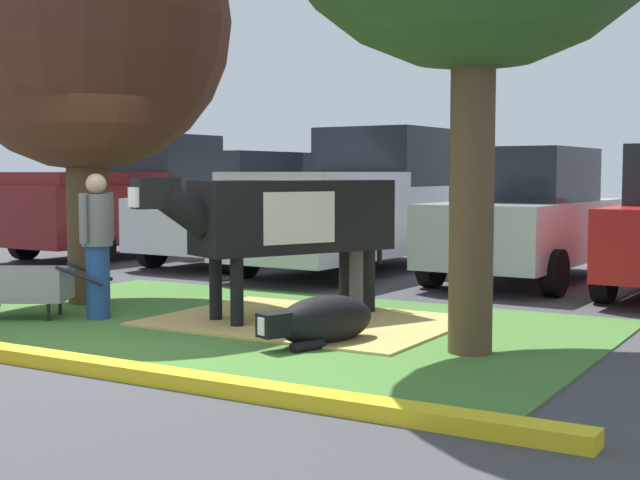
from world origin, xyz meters
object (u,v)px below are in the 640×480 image
object	(u,v)px
cow_holstein	(286,218)
person_visitor_near	(354,241)
hatchback_white	(243,209)
sedan_silver	(527,217)
shade_tree_left	(84,25)
person_handler	(97,242)
wheelbarrow	(25,285)
pickup_truck_black	(359,205)
calf_lying	(323,321)
pickup_truck_maroon	(132,199)

from	to	relation	value
cow_holstein	person_visitor_near	world-z (taller)	cow_holstein
hatchback_white	sedan_silver	distance (m)	5.27
shade_tree_left	person_handler	world-z (taller)	shade_tree_left
cow_holstein	person_visitor_near	bearing A→B (deg)	75.88
wheelbarrow	sedan_silver	world-z (taller)	sedan_silver
shade_tree_left	pickup_truck_black	size ratio (longest dim) A/B	0.97
person_handler	hatchback_white	distance (m)	6.35
shade_tree_left	pickup_truck_black	bearing A→B (deg)	77.23
hatchback_white	pickup_truck_black	xyz separation A→B (m)	(2.40, -0.04, 0.13)
hatchback_white	sedan_silver	world-z (taller)	same
cow_holstein	hatchback_white	bearing A→B (deg)	129.78
shade_tree_left	hatchback_white	bearing A→B (deg)	103.87
person_handler	person_visitor_near	distance (m)	3.01
cow_holstein	hatchback_white	xyz separation A→B (m)	(-4.05, 4.86, -0.16)
calf_lying	sedan_silver	size ratio (longest dim) A/B	0.30
calf_lying	person_visitor_near	world-z (taller)	person_visitor_near
hatchback_white	sedan_silver	size ratio (longest dim) A/B	1.00
person_handler	person_visitor_near	world-z (taller)	person_handler
wheelbarrow	person_visitor_near	bearing A→B (deg)	42.02
shade_tree_left	sedan_silver	xyz separation A→B (m)	(4.01, 5.08, -2.48)
person_handler	hatchback_white	xyz separation A→B (m)	(-2.24, 5.94, 0.10)
shade_tree_left	wheelbarrow	xyz separation A→B (m)	(0.24, -1.22, -3.07)
pickup_truck_black	hatchback_white	bearing A→B (deg)	178.95
person_handler	wheelbarrow	distance (m)	0.97
person_visitor_near	hatchback_white	size ratio (longest dim) A/B	0.35
calf_lying	hatchback_white	distance (m)	7.88
person_visitor_near	pickup_truck_maroon	xyz separation A→B (m)	(-7.21, 4.02, 0.29)
wheelbarrow	hatchback_white	size ratio (longest dim) A/B	0.34
shade_tree_left	wheelbarrow	size ratio (longest dim) A/B	3.49
pickup_truck_black	wheelbarrow	bearing A→B (deg)	-98.22
wheelbarrow	sedan_silver	distance (m)	7.37
cow_holstein	hatchback_white	distance (m)	6.33
person_visitor_near	pickup_truck_maroon	size ratio (longest dim) A/B	0.28
shade_tree_left	pickup_truck_maroon	size ratio (longest dim) A/B	0.97
shade_tree_left	wheelbarrow	distance (m)	3.32
person_handler	person_visitor_near	xyz separation A→B (m)	(2.08, 2.17, -0.05)
wheelbarrow	cow_holstein	bearing A→B (deg)	29.65
person_handler	calf_lying	bearing A→B (deg)	0.33
cow_holstein	hatchback_white	size ratio (longest dim) A/B	0.66
shade_tree_left	pickup_truck_maroon	world-z (taller)	shade_tree_left
calf_lying	person_visitor_near	size ratio (longest dim) A/B	0.86
calf_lying	wheelbarrow	world-z (taller)	wheelbarrow
person_handler	sedan_silver	world-z (taller)	sedan_silver
shade_tree_left	person_handler	size ratio (longest dim) A/B	3.24
calf_lying	pickup_truck_black	world-z (taller)	pickup_truck_black
shade_tree_left	hatchback_white	size ratio (longest dim) A/B	1.19
person_visitor_near	pickup_truck_black	xyz separation A→B (m)	(-1.92, 3.73, 0.29)
person_handler	pickup_truck_maroon	world-z (taller)	pickup_truck_maroon
pickup_truck_maroon	sedan_silver	world-z (taller)	pickup_truck_maroon
person_handler	sedan_silver	bearing A→B (deg)	62.93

